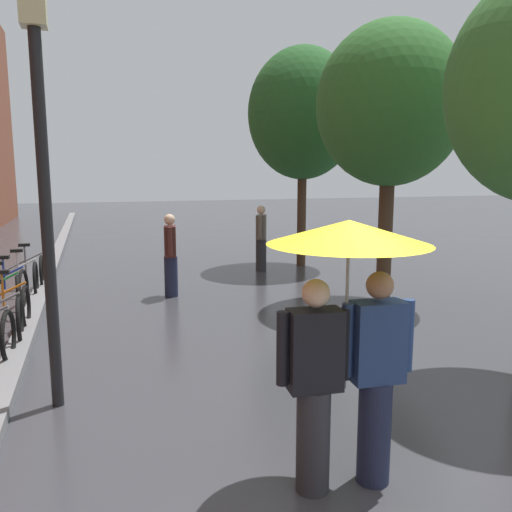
{
  "coord_description": "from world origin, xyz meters",
  "views": [
    {
      "loc": [
        -2.17,
        -3.12,
        2.45
      ],
      "look_at": [
        -0.15,
        3.27,
        1.35
      ],
      "focal_mm": 36.65,
      "sensor_mm": 36.0,
      "label": 1
    }
  ],
  "objects": [
    {
      "name": "kerb_strip",
      "position": [
        -3.2,
        10.0,
        0.06
      ],
      "size": [
        0.3,
        36.0,
        0.12
      ],
      "primitive_type": "cube",
      "color": "slate",
      "rests_on": "ground"
    },
    {
      "name": "parked_bicycle_7",
      "position": [
        -3.74,
        8.51,
        0.38
      ],
      "size": [
        1.09,
        0.72,
        0.96
      ],
      "color": "black",
      "rests_on": "ground"
    },
    {
      "name": "parked_bicycle_6",
      "position": [
        -3.78,
        7.71,
        0.38
      ],
      "size": [
        1.1,
        0.72,
        0.96
      ],
      "color": "black",
      "rests_on": "ground"
    },
    {
      "name": "street_tree_1",
      "position": [
        3.04,
        5.38,
        3.6
      ],
      "size": [
        2.66,
        2.66,
        5.08
      ],
      "color": "#473323",
      "rests_on": "ground"
    },
    {
      "name": "pedestrian_walking_midground",
      "position": [
        -0.74,
        6.95,
        0.83
      ],
      "size": [
        0.28,
        0.58,
        1.62
      ],
      "color": "#1E233D",
      "rests_on": "ground"
    },
    {
      "name": "couple_under_umbrella",
      "position": [
        -0.38,
        0.28,
        1.44
      ],
      "size": [
        1.22,
        1.22,
        2.09
      ],
      "color": "#2D2D33",
      "rests_on": "ground"
    },
    {
      "name": "street_lamp_post",
      "position": [
        -2.6,
        2.46,
        2.41
      ],
      "size": [
        0.24,
        0.24,
        4.1
      ],
      "color": "black",
      "rests_on": "ground"
    },
    {
      "name": "ground_plane",
      "position": [
        0.0,
        0.0,
        0.0
      ],
      "size": [
        80.0,
        80.0,
        0.0
      ],
      "primitive_type": "plane",
      "color": "#38383D"
    },
    {
      "name": "street_tree_2",
      "position": [
        3.01,
        9.38,
        3.85
      ],
      "size": [
        2.77,
        2.77,
        5.49
      ],
      "color": "#473323",
      "rests_on": "ground"
    },
    {
      "name": "pedestrian_walking_far",
      "position": [
        1.76,
        8.94,
        0.82
      ],
      "size": [
        0.36,
        0.55,
        1.61
      ],
      "color": "#2D2D33",
      "rests_on": "ground"
    }
  ]
}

